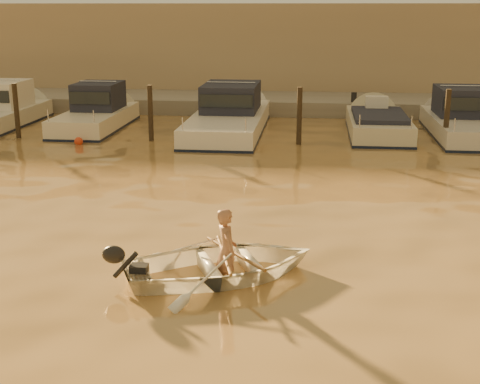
# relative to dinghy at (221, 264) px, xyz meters

# --- Properties ---
(ground_plane) EXTENTS (160.00, 160.00, 0.00)m
(ground_plane) POSITION_rel_dinghy_xyz_m (1.26, -1.72, -0.24)
(ground_plane) COLOR olive
(ground_plane) RESTS_ON ground
(dinghy) EXTENTS (4.20, 3.70, 0.72)m
(dinghy) POSITION_rel_dinghy_xyz_m (0.00, 0.00, 0.00)
(dinghy) COLOR white
(dinghy) RESTS_ON ground_plane
(person) EXTENTS (0.58, 0.68, 1.57)m
(person) POSITION_rel_dinghy_xyz_m (0.09, 0.04, 0.24)
(person) COLOR #A36E51
(person) RESTS_ON dinghy
(outboard_motor) EXTENTS (0.98, 0.73, 0.70)m
(outboard_motor) POSITION_rel_dinghy_xyz_m (-1.37, -0.61, 0.04)
(outboard_motor) COLOR black
(outboard_motor) RESTS_ON dinghy
(oar_port) EXTENTS (1.29, 1.73, 0.13)m
(oar_port) POSITION_rel_dinghy_xyz_m (0.23, 0.10, 0.18)
(oar_port) COLOR brown
(oar_port) RESTS_ON dinghy
(oar_starboard) EXTENTS (0.57, 2.05, 0.13)m
(oar_starboard) POSITION_rel_dinghy_xyz_m (0.05, 0.02, 0.18)
(oar_starboard) COLOR brown
(oar_starboard) RESTS_ON dinghy
(moored_boat_1) EXTENTS (2.10, 6.31, 1.75)m
(moored_boat_1) POSITION_rel_dinghy_xyz_m (-7.04, 14.28, 0.38)
(moored_boat_1) COLOR #ECE1C6
(moored_boat_1) RESTS_ON ground_plane
(moored_boat_2) EXTENTS (2.63, 8.70, 1.75)m
(moored_boat_2) POSITION_rel_dinghy_xyz_m (-1.72, 14.28, 0.38)
(moored_boat_2) COLOR white
(moored_boat_2) RESTS_ON ground_plane
(moored_boat_3) EXTENTS (2.16, 6.20, 0.95)m
(moored_boat_3) POSITION_rel_dinghy_xyz_m (3.98, 14.28, -0.02)
(moored_boat_3) COLOR beige
(moored_boat_3) RESTS_ON ground_plane
(moored_boat_4) EXTENTS (2.27, 6.98, 1.75)m
(moored_boat_4) POSITION_rel_dinghy_xyz_m (7.08, 14.28, 0.38)
(moored_boat_4) COLOR beige
(moored_boat_4) RESTS_ON ground_plane
(piling_0) EXTENTS (0.18, 0.18, 2.20)m
(piling_0) POSITION_rel_dinghy_xyz_m (-9.24, 12.08, 0.66)
(piling_0) COLOR #2D2319
(piling_0) RESTS_ON ground_plane
(piling_1) EXTENTS (0.18, 0.18, 2.20)m
(piling_1) POSITION_rel_dinghy_xyz_m (-4.24, 12.08, 0.66)
(piling_1) COLOR #2D2319
(piling_1) RESTS_ON ground_plane
(piling_2) EXTENTS (0.18, 0.18, 2.20)m
(piling_2) POSITION_rel_dinghy_xyz_m (1.06, 12.08, 0.66)
(piling_2) COLOR #2D2319
(piling_2) RESTS_ON ground_plane
(piling_3) EXTENTS (0.18, 0.18, 2.20)m
(piling_3) POSITION_rel_dinghy_xyz_m (6.06, 12.08, 0.66)
(piling_3) COLOR #2D2319
(piling_3) RESTS_ON ground_plane
(fender_b) EXTENTS (0.30, 0.30, 0.30)m
(fender_b) POSITION_rel_dinghy_xyz_m (-6.65, 11.21, -0.14)
(fender_b) COLOR red
(fender_b) RESTS_ON ground_plane
(fender_c) EXTENTS (0.30, 0.30, 0.30)m
(fender_c) POSITION_rel_dinghy_xyz_m (-1.18, 10.52, -0.14)
(fender_c) COLOR silver
(fender_c) RESTS_ON ground_plane
(fender_d) EXTENTS (0.30, 0.30, 0.30)m
(fender_d) POSITION_rel_dinghy_xyz_m (4.54, 12.09, -0.14)
(fender_d) COLOR #C34A17
(fender_d) RESTS_ON ground_plane
(quay) EXTENTS (52.00, 4.00, 1.00)m
(quay) POSITION_rel_dinghy_xyz_m (1.26, 19.78, -0.09)
(quay) COLOR gray
(quay) RESTS_ON ground_plane
(waterfront_building) EXTENTS (46.00, 7.00, 4.80)m
(waterfront_building) POSITION_rel_dinghy_xyz_m (1.26, 25.28, 2.16)
(waterfront_building) COLOR #9E8466
(waterfront_building) RESTS_ON quay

